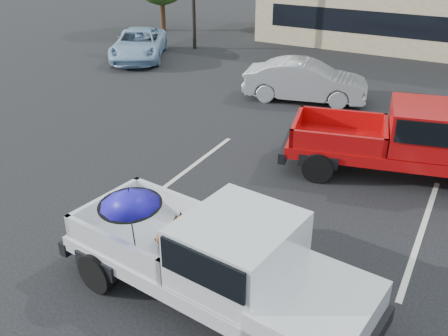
# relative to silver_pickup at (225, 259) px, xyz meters

# --- Properties ---
(ground) EXTENTS (90.00, 90.00, 0.00)m
(ground) POSITION_rel_silver_pickup_xyz_m (-0.39, 2.05, -1.05)
(ground) COLOR black
(ground) RESTS_ON ground
(stripe_left) EXTENTS (0.12, 5.00, 0.01)m
(stripe_left) POSITION_rel_silver_pickup_xyz_m (-3.39, 4.05, -1.05)
(stripe_left) COLOR silver
(stripe_left) RESTS_ON ground
(stripe_right) EXTENTS (0.12, 5.00, 0.01)m
(stripe_right) POSITION_rel_silver_pickup_xyz_m (2.61, 4.05, -1.05)
(stripe_right) COLOR silver
(stripe_right) RESTS_ON ground
(silver_pickup) EXTENTS (5.89, 2.67, 2.06)m
(silver_pickup) POSITION_rel_silver_pickup_xyz_m (0.00, 0.00, 0.00)
(silver_pickup) COLOR black
(silver_pickup) RESTS_ON ground
(red_pickup) EXTENTS (6.16, 3.24, 1.93)m
(red_pickup) POSITION_rel_silver_pickup_xyz_m (1.90, 6.64, 0.00)
(red_pickup) COLOR black
(red_pickup) RESTS_ON ground
(silver_sedan) EXTENTS (4.63, 2.43, 1.45)m
(silver_sedan) POSITION_rel_silver_pickup_xyz_m (-2.62, 11.06, -0.33)
(silver_sedan) COLOR #9FA1A6
(silver_sedan) RESTS_ON ground
(blue_suv) EXTENTS (4.27, 5.32, 1.35)m
(blue_suv) POSITION_rel_silver_pickup_xyz_m (-11.63, 13.06, -0.38)
(blue_suv) COLOR #8EB0D3
(blue_suv) RESTS_ON ground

